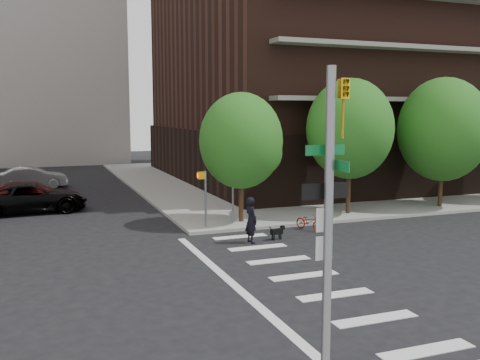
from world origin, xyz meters
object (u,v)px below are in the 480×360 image
parked_car_silver (33,178)px  dog_walker (251,220)px  parked_car_black (32,198)px  scooter (309,222)px  traffic_signal (329,269)px  parked_car_maroon (32,196)px

parked_car_silver → dog_walker: size_ratio=2.45×
parked_car_black → scooter: bearing=-131.1°
scooter → traffic_signal: bearing=-138.6°
traffic_signal → dog_walker: 12.94m
parked_car_black → scooter: size_ratio=3.77×
parked_car_black → scooter: (11.96, -9.15, -0.40)m
dog_walker → parked_car_black: bearing=32.1°
parked_car_black → parked_car_silver: bearing=-3.4°
scooter → parked_car_silver: bearing=100.4°
traffic_signal → scooter: bearing=63.1°
parked_car_black → parked_car_silver: parked_car_black is taller
parked_car_black → traffic_signal: bearing=-171.2°
traffic_signal → dog_walker: (3.52, 12.33, -1.74)m
traffic_signal → dog_walker: bearing=74.1°
scooter → dog_walker: dog_walker is taller
traffic_signal → parked_car_silver: bearing=98.8°
parked_car_maroon → parked_car_silver: bearing=3.5°
parked_car_silver → dog_walker: dog_walker is taller
parked_car_black → parked_car_silver: size_ratio=1.21×
parked_car_maroon → scooter: 15.59m
scooter → parked_car_black: bearing=120.9°
parked_car_silver → dog_walker: (8.59, -20.42, 0.19)m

